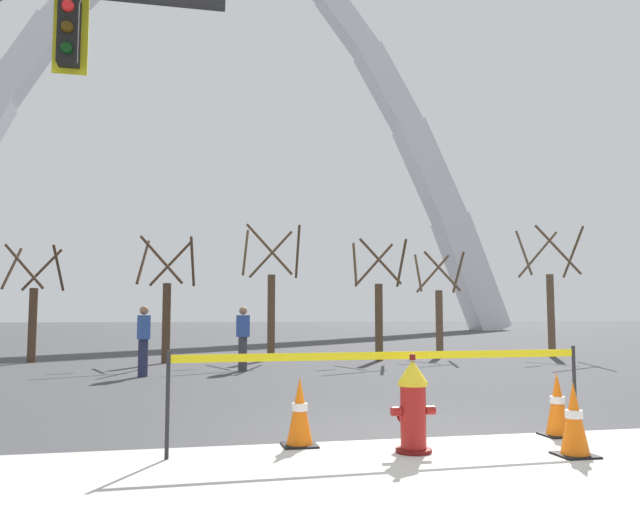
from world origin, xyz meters
TOP-DOWN VIEW (x-y plane):
  - ground_plane at (0.00, 0.00)m, footprint 240.00×240.00m
  - fire_hydrant at (-0.35, -0.62)m, footprint 0.46×0.48m
  - caution_tape_barrier at (-0.54, -0.36)m, footprint 4.51×0.16m
  - traffic_cone_by_hydrant at (1.59, -0.13)m, footprint 0.36×0.36m
  - traffic_cone_mid_sidewalk at (1.14, -1.12)m, footprint 0.36×0.36m
  - traffic_cone_curb_edge at (-1.41, -0.07)m, footprint 0.36×0.36m
  - monument_arch at (-0.00, 47.29)m, footprint 52.21×2.77m
  - tree_far_left at (-6.93, 13.52)m, footprint 1.59×1.60m
  - tree_left_mid at (-3.08, 12.44)m, footprint 1.68×1.69m
  - tree_center_left at (0.10, 13.29)m, footprint 1.92×1.93m
  - tree_center_right at (3.26, 12.11)m, footprint 1.70×1.71m
  - tree_right_mid at (5.77, 13.42)m, footprint 1.61×1.62m
  - tree_far_right at (9.40, 12.61)m, footprint 1.98×2.00m
  - pedestrian_walking_left at (-3.48, 8.29)m, footprint 0.31×0.39m
  - pedestrian_standing_center at (-1.14, 9.31)m, footprint 0.32×0.39m

SIDE VIEW (x-z plane):
  - ground_plane at x=0.00m, z-range 0.00..0.00m
  - traffic_cone_by_hydrant at x=1.59m, z-range -0.01..0.72m
  - traffic_cone_mid_sidewalk at x=1.14m, z-range -0.01..0.72m
  - traffic_cone_curb_edge at x=-1.41m, z-range -0.01..0.72m
  - fire_hydrant at x=-0.35m, z-range -0.03..0.96m
  - caution_tape_barrier at x=-0.54m, z-range 0.17..1.21m
  - pedestrian_walking_left at x=-3.48m, z-range 0.02..1.61m
  - pedestrian_standing_center at x=-1.14m, z-range 0.02..1.61m
  - tree_far_left at x=-6.93m, z-range -0.19..3.23m
  - tree_right_mid at x=5.77m, z-range -0.19..3.28m
  - tree_left_mid at x=-3.08m, z-range -0.20..3.43m
  - tree_center_right at x=3.26m, z-range -0.21..3.47m
  - tree_center_left at x=0.10m, z-range -0.23..3.93m
  - tree_far_right at x=9.40m, z-range -0.24..4.07m
  - monument_arch at x=0.00m, z-range -2.04..34.23m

